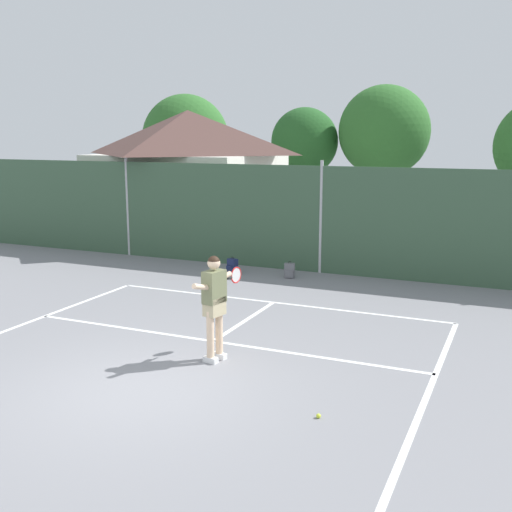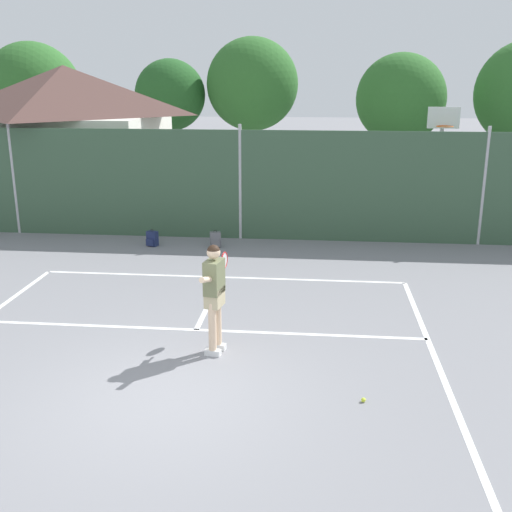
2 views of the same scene
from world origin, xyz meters
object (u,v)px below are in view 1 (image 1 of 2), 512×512
object	(u,v)px
backpack_navy	(232,266)
tennis_ball	(318,416)
tennis_player	(215,298)
backpack_grey	(290,271)

from	to	relation	value
backpack_navy	tennis_ball	bearing A→B (deg)	-56.68
tennis_player	backpack_grey	distance (m)	6.58
backpack_navy	backpack_grey	world-z (taller)	same
backpack_grey	backpack_navy	bearing A→B (deg)	-177.61
backpack_navy	backpack_grey	size ratio (longest dim) A/B	1.00
tennis_ball	backpack_grey	bearing A→B (deg)	113.43
tennis_player	backpack_navy	distance (m)	6.99
tennis_ball	backpack_navy	world-z (taller)	backpack_navy
tennis_player	tennis_ball	bearing A→B (deg)	-31.12
tennis_player	backpack_grey	bearing A→B (deg)	99.33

